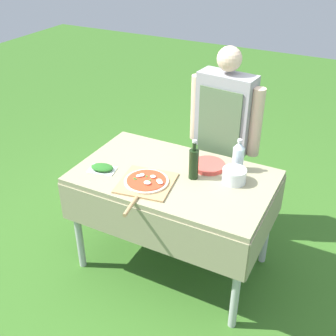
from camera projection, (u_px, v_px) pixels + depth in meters
ground_plane at (173, 262)px, 3.20m from camera, size 12.00×12.00×0.00m
prep_table at (174, 188)px, 2.84m from camera, size 1.32×0.80×0.79m
person_cook at (224, 130)px, 3.12m from camera, size 0.57×0.22×1.52m
pizza_on_peel at (146, 183)px, 2.68m from camera, size 0.39×0.55×0.05m
oil_bottle at (194, 163)px, 2.70m from camera, size 0.06×0.06×0.28m
water_bottle at (238, 156)px, 2.79m from camera, size 0.08×0.08×0.23m
herb_container at (102, 168)px, 2.83m from camera, size 0.20×0.15×0.04m
mixing_tub at (234, 176)px, 2.69m from camera, size 0.16×0.16×0.09m
plate_stack at (208, 165)px, 2.86m from camera, size 0.23×0.23×0.03m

